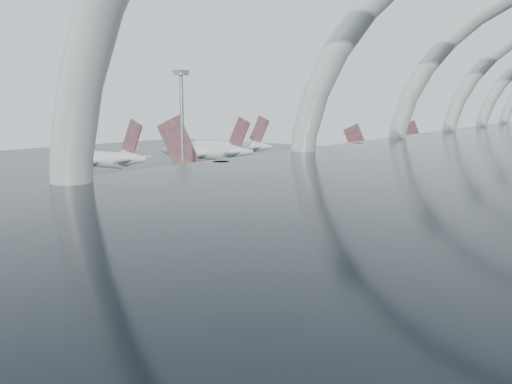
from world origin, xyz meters
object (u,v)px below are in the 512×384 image
Objects in this scene: gse_cart_belly_b at (352,223)px; gse_cart_belly_d at (360,236)px; airliner_gate_b at (419,172)px; floodlight_mast at (182,129)px; gse_cart_belly_c at (286,224)px; van_curve_a at (28,280)px; bus_row_near_d at (84,226)px; gse_cart_belly_e at (338,220)px; airliner_main at (281,191)px; jet_remote_mid at (206,152)px; jet_remote_far at (229,148)px; gse_cart_belly_a at (363,233)px; bus_row_near_b at (51,223)px; airliner_gate_c at (460,159)px; jet_remote_west at (101,159)px; bus_row_near_a at (45,219)px; bus_row_near_c at (68,225)px.

gse_cart_belly_d is (5.52, -8.48, 0.01)m from gse_cart_belly_b.
airliner_gate_b reaches higher than gse_cart_belly_b.
gse_cart_belly_b is at bearing 32.76° from floodlight_mast.
van_curve_a is at bearing -101.18° from gse_cart_belly_c.
bus_row_near_d is 5.66× the size of gse_cart_belly_d.
floodlight_mast is 14.58× the size of gse_cart_belly_e.
airliner_main is at bearing 5.47° from van_curve_a.
jet_remote_mid is 114.47m from bus_row_near_d.
jet_remote_far reaches higher than gse_cart_belly_a.
gse_cart_belly_e is (6.39, 9.70, -0.09)m from gse_cart_belly_c.
bus_row_near_b is 5.13× the size of gse_cart_belly_b.
gse_cart_belly_c reaches higher than gse_cart_belly_a.
bus_row_near_b is at bearing -114.82° from airliner_gate_b.
van_curve_a is at bearing 109.95° from jet_remote_far.
van_curve_a is (-14.38, -157.11, -3.69)m from airliner_gate_c.
jet_remote_west is (-90.12, 21.54, -0.35)m from airliner_main.
bus_row_near_d reaches higher than gse_cart_belly_a.
bus_row_near_b is at bearing 101.22° from bus_row_near_d.
jet_remote_mid reaches higher than airliner_gate_c.
airliner_gate_b is 101.40m from bus_row_near_a.
gse_cart_belly_c is at bearing 28.30° from floodlight_mast.
gse_cart_belly_b is (106.44, -20.96, -4.36)m from jet_remote_west.
van_curve_a is at bearing -142.29° from bus_row_near_d.
airliner_gate_c is (11.24, 101.63, -0.81)m from airliner_main.
van_curve_a is at bearing 133.09° from jet_remote_west.
jet_remote_mid is at bearing 29.79° from bus_row_near_b.
airliner_gate_c is 107.30m from gse_cart_belly_a.
van_curve_a is (16.30, -20.12, -0.99)m from bus_row_near_d.
gse_cart_belly_d is at bearing 159.87° from jet_remote_west.
airliner_gate_b is 65.02m from gse_cart_belly_d.
jet_remote_mid is 109.95m from gse_cart_belly_c.
bus_row_near_b reaches higher than gse_cart_belly_a.
bus_row_near_b is (-38.62, -93.26, -2.91)m from airliner_gate_b.
gse_cart_belly_c is at bearing -123.38° from gse_cart_belly_e.
bus_row_near_d is (11.91, 0.48, 0.15)m from bus_row_near_a.
jet_remote_mid is (12.56, 41.67, 0.04)m from jet_remote_west.
bus_row_near_a is at bearing -97.89° from airliner_gate_c.
jet_remote_west reaches higher than bus_row_near_d.
bus_row_near_d is (3.98, 0.71, 0.11)m from bus_row_near_c.
airliner_gate_b is at bearing 60.29° from airliner_main.
jet_remote_west reaches higher than gse_cart_belly_c.
gse_cart_belly_d is at bearing -57.08° from bus_row_near_c.
airliner_main is 25.91× the size of gse_cart_belly_c.
floodlight_mast is (-23.02, -119.14, 14.39)m from airliner_gate_c.
jet_remote_mid reaches higher than van_curve_a.
jet_remote_west is 108.57m from gse_cart_belly_b.
gse_cart_belly_a is (44.63, 30.94, -1.21)m from bus_row_near_c.
jet_remote_west is 22.65× the size of gse_cart_belly_a.
airliner_gate_b is 89.10m from jet_remote_mid.
airliner_gate_b reaches higher than bus_row_near_d.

